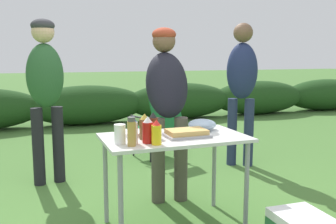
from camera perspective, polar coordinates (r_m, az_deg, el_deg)
shrub_hedge at (r=7.63m, az=-12.30°, el=1.06°), size 14.40×0.90×0.78m
folding_table at (r=2.91m, az=0.95°, el=-5.17°), size 1.10×0.64×0.74m
food_tray at (r=2.87m, az=2.85°, el=-3.25°), size 0.34×0.22×0.06m
plate_stack at (r=2.94m, az=-5.36°, el=-3.21°), size 0.22×0.22×0.03m
mixing_bowl at (r=3.14m, az=5.21°, el=-1.90°), size 0.23×0.23×0.09m
paper_cup_stack at (r=2.65m, az=-7.34°, el=-3.37°), size 0.08×0.08×0.14m
mayo_bottle at (r=2.64m, az=-5.36°, el=-2.82°), size 0.07×0.07×0.20m
bbq_sauce_bottle at (r=2.84m, az=-2.28°, el=-2.05°), size 0.07×0.07×0.19m
ketchup_bottle at (r=2.65m, az=-3.10°, el=-2.82°), size 0.08×0.08×0.19m
mustard_bottle at (r=2.60m, az=-1.77°, el=-3.19°), size 0.07×0.07×0.18m
beer_bottle at (r=2.78m, az=-3.58°, el=-2.30°), size 0.08×0.08×0.19m
spice_jar at (r=2.56m, az=-5.57°, el=-3.06°), size 0.06×0.06×0.20m
standing_person_in_olive_jacket at (r=3.50m, az=-0.16°, el=2.76°), size 0.46×0.55×1.62m
standing_person_in_gray_fleece at (r=4.64m, az=11.18°, el=4.70°), size 0.46×0.43×1.74m
standing_person_in_red_jacket at (r=4.09m, az=-18.18°, el=4.19°), size 0.42×0.33×1.73m
camp_chair_green_behind_table at (r=4.94m, az=-1.42°, el=-1.79°), size 0.63×0.71×0.83m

